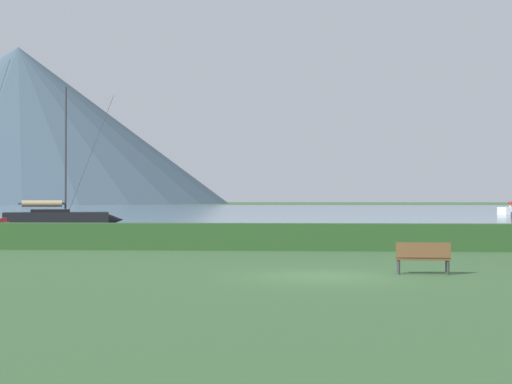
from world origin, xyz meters
The scene contains 6 objects.
ground_plane centered at (0.00, 0.00, 0.00)m, with size 1000.00×1000.00×0.00m, color #385B33.
harbor_water centered at (0.00, 137.00, 0.00)m, with size 320.00×246.00×0.00m, color slate.
hedge_line centered at (0.00, 11.00, 0.58)m, with size 80.00×1.20×1.16m, color #284C23.
sailboat_slip_3 centered at (-19.61, 34.60, 0.74)m, with size 9.10×4.88×10.88m.
park_bench_near_path centered at (2.92, 0.75, 0.53)m, with size 1.61×0.57×0.95m.
distant_hill_central_peak centered at (-143.03, 337.30, 38.78)m, with size 209.44×209.44×77.56m, color #425666.
Camera 1 is at (-0.51, -21.58, 2.23)m, focal length 52.32 mm.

